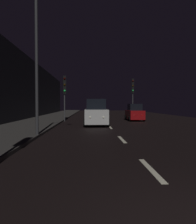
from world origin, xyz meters
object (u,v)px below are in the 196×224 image
streetlamp_overhead (45,39)px  car_approaching_headlights (96,113)px  traffic_light_far_left (64,88)px  car_parked_right_far (135,113)px  traffic_light_far_right (133,89)px

streetlamp_overhead → car_approaching_headlights: 8.61m
traffic_light_far_left → car_approaching_headlights: traffic_light_far_left is taller
car_approaching_headlights → car_parked_right_far: car_approaching_headlights is taller
car_parked_right_far → car_approaching_headlights: bearing=141.0°
traffic_light_far_left → streetlamp_overhead: bearing=-10.0°
traffic_light_far_left → car_parked_right_far: (7.58, 0.80, -2.62)m
traffic_light_far_right → car_parked_right_far: size_ratio=1.42×
traffic_light_far_left → car_approaching_headlights: 6.15m
streetlamp_overhead → car_parked_right_far: bearing=59.4°
streetlamp_overhead → traffic_light_far_left: bearing=91.1°
traffic_light_far_right → traffic_light_far_left: (-8.38, -5.85, -0.34)m
streetlamp_overhead → car_approaching_headlights: bearing=67.2°
traffic_light_far_right → car_parked_right_far: (-0.80, -5.05, -2.96)m
traffic_light_far_left → car_parked_right_far: size_ratio=1.31×
traffic_light_far_right → car_parked_right_far: traffic_light_far_right is taller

